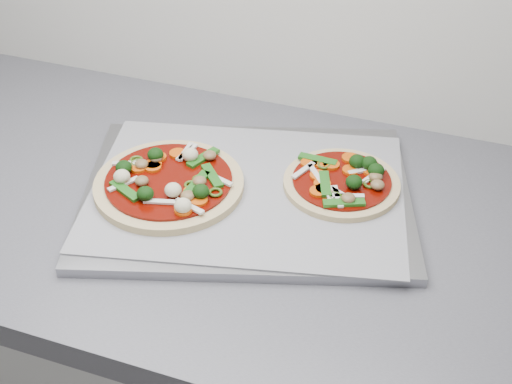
% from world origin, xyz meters
% --- Properties ---
extents(base_cabinet, '(3.60, 0.60, 0.86)m').
position_xyz_m(base_cabinet, '(0.00, 1.30, 0.43)').
color(base_cabinet, '#B1B1AE').
rests_on(base_cabinet, ground).
extents(countertop, '(3.60, 0.60, 0.04)m').
position_xyz_m(countertop, '(0.00, 1.30, 0.88)').
color(countertop, slate).
rests_on(countertop, base_cabinet).
extents(baking_tray, '(0.55, 0.47, 0.02)m').
position_xyz_m(baking_tray, '(0.34, 1.33, 0.91)').
color(baking_tray, gray).
rests_on(baking_tray, countertop).
extents(parchment, '(0.51, 0.42, 0.00)m').
position_xyz_m(parchment, '(0.34, 1.33, 0.92)').
color(parchment, gray).
rests_on(parchment, baking_tray).
extents(pizza_left, '(0.28, 0.28, 0.04)m').
position_xyz_m(pizza_left, '(0.24, 1.29, 0.93)').
color(pizza_left, '#D7C180').
rests_on(pizza_left, parchment).
extents(pizza_right, '(0.22, 0.22, 0.03)m').
position_xyz_m(pizza_right, '(0.47, 1.38, 0.93)').
color(pizza_right, '#D7C180').
rests_on(pizza_right, parchment).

